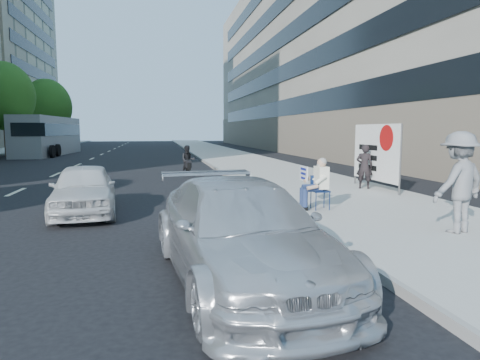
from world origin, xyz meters
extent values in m
plane|color=black|center=(0.00, 0.00, 0.00)|extent=(160.00, 160.00, 0.00)
cube|color=#ABA8A0|center=(4.00, 20.00, 0.07)|extent=(5.00, 120.00, 0.15)
cube|color=gray|center=(17.00, 32.00, 10.00)|extent=(14.00, 70.00, 20.00)
cylinder|color=#382616|center=(-13.70, 30.00, 1.49)|extent=(0.30, 0.30, 2.97)
ellipsoid|color=#214512|center=(-13.70, 30.00, 4.89)|extent=(4.80, 4.80, 5.52)
cylinder|color=#382616|center=(-13.70, 44.00, 1.31)|extent=(0.30, 0.30, 2.62)
ellipsoid|color=#214512|center=(-13.70, 44.00, 4.79)|extent=(5.40, 5.40, 6.21)
cylinder|color=navy|center=(2.22, 1.97, 0.38)|extent=(0.02, 0.02, 0.45)
cylinder|color=navy|center=(2.58, 1.97, 0.38)|extent=(0.02, 0.02, 0.45)
cylinder|color=navy|center=(2.22, 2.33, 0.38)|extent=(0.02, 0.02, 0.45)
cylinder|color=navy|center=(2.58, 2.33, 0.38)|extent=(0.02, 0.02, 0.45)
cube|color=navy|center=(2.40, 2.15, 0.61)|extent=(0.40, 0.40, 0.03)
cube|color=navy|center=(2.40, 2.34, 0.80)|extent=(0.40, 0.02, 0.40)
cylinder|color=navy|center=(2.18, 2.05, 0.70)|extent=(0.44, 0.17, 0.17)
cylinder|color=navy|center=(1.96, 2.05, 0.47)|extent=(0.14, 0.14, 0.46)
cube|color=black|center=(1.90, 2.05, 0.20)|extent=(0.26, 0.11, 0.10)
cylinder|color=navy|center=(2.18, 2.25, 0.70)|extent=(0.44, 0.17, 0.17)
cylinder|color=navy|center=(1.96, 2.25, 0.47)|extent=(0.14, 0.14, 0.46)
cube|color=black|center=(1.90, 2.25, 0.20)|extent=(0.26, 0.11, 0.10)
cube|color=white|center=(2.42, 2.15, 0.96)|extent=(0.26, 0.42, 0.56)
sphere|color=tan|center=(2.42, 2.15, 1.33)|extent=(0.23, 0.23, 0.23)
ellipsoid|color=gray|center=(2.44, 2.15, 1.36)|extent=(0.22, 0.24, 0.19)
ellipsoid|color=gray|center=(2.34, 2.15, 1.26)|extent=(0.10, 0.14, 0.13)
cylinder|color=white|center=(2.30, 1.91, 0.93)|extent=(0.30, 0.10, 0.25)
cylinder|color=tan|center=(2.10, 1.91, 0.75)|extent=(0.29, 0.09, 0.14)
cylinder|color=white|center=(2.35, 2.41, 0.98)|extent=(0.26, 0.20, 0.32)
cylinder|color=tan|center=(2.22, 2.55, 0.88)|extent=(0.30, 0.21, 0.18)
cube|color=white|center=(2.15, 2.70, 1.01)|extent=(0.03, 0.55, 0.40)
imported|color=slate|center=(4.12, -0.69, 1.14)|extent=(1.44, 1.08, 1.98)
imported|color=black|center=(5.33, 5.53, 0.91)|extent=(0.66, 0.60, 1.51)
cylinder|color=#4C4C4C|center=(5.67, 3.90, 1.25)|extent=(0.06, 0.06, 2.20)
cylinder|color=#4C4C4C|center=(5.67, 6.90, 1.25)|extent=(0.06, 0.06, 2.20)
cube|color=white|center=(5.65, 5.40, 1.40)|extent=(0.04, 3.00, 1.90)
cylinder|color=#A50C0C|center=(5.63, 4.70, 1.90)|extent=(0.01, 0.84, 0.84)
cube|color=black|center=(5.63, 5.90, 1.55)|extent=(0.01, 1.30, 0.18)
cube|color=black|center=(5.63, 5.90, 1.20)|extent=(0.01, 1.30, 0.18)
cube|color=black|center=(5.63, 5.90, 0.85)|extent=(0.01, 1.30, 0.18)
imported|color=#B7BABF|center=(-0.50, -2.16, 0.71)|extent=(2.47, 5.08, 1.43)
imported|color=silver|center=(-3.50, 3.44, 0.65)|extent=(1.89, 3.93, 1.30)
cylinder|color=black|center=(-0.18, 12.09, 0.32)|extent=(0.13, 0.64, 0.64)
cylinder|color=black|center=(-0.18, 13.49, 0.32)|extent=(0.13, 0.64, 0.64)
cube|color=black|center=(-0.18, 12.79, 0.55)|extent=(0.26, 1.20, 0.35)
imported|color=black|center=(-0.18, 12.69, 0.71)|extent=(0.70, 0.55, 1.42)
cube|color=gray|center=(-10.90, 32.02, 1.65)|extent=(3.26, 12.13, 3.30)
cube|color=black|center=(-12.17, 32.02, 2.20)|extent=(0.79, 11.48, 1.00)
cube|color=black|center=(-9.63, 32.02, 2.20)|extent=(0.79, 11.48, 1.00)
cube|color=black|center=(-10.90, 26.00, 2.20)|extent=(2.40, 0.21, 1.00)
cylinder|color=black|center=(-12.15, 27.52, 0.50)|extent=(0.31, 1.01, 1.00)
cylinder|color=black|center=(-9.65, 27.52, 0.50)|extent=(0.31, 1.01, 1.00)
cylinder|color=black|center=(-12.15, 29.52, 0.50)|extent=(0.31, 1.01, 1.00)
cylinder|color=black|center=(-9.65, 29.52, 0.50)|extent=(0.31, 1.01, 1.00)
cylinder|color=black|center=(-12.15, 35.52, 0.50)|extent=(0.31, 1.01, 1.00)
cylinder|color=black|center=(-9.65, 35.52, 0.50)|extent=(0.31, 1.01, 1.00)
cylinder|color=black|center=(-12.15, 37.02, 0.50)|extent=(0.31, 1.01, 1.00)
cylinder|color=black|center=(-9.65, 37.02, 0.50)|extent=(0.31, 1.01, 1.00)
camera|label=1|loc=(-1.64, -7.97, 2.14)|focal=32.00mm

